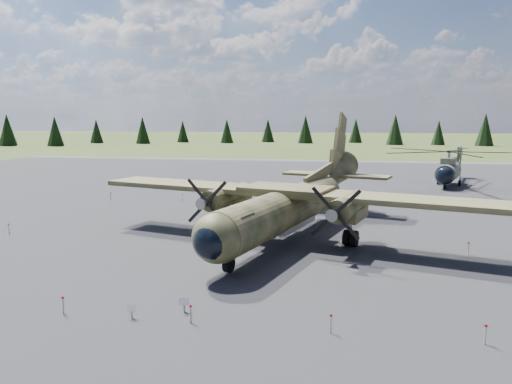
# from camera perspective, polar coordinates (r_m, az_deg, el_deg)

# --- Properties ---
(ground) EXTENTS (500.00, 500.00, 0.00)m
(ground) POSITION_cam_1_polar(r_m,az_deg,el_deg) (35.38, -4.08, -5.94)
(ground) COLOR #4D5827
(ground) RESTS_ON ground
(apron) EXTENTS (120.00, 120.00, 0.04)m
(apron) POSITION_cam_1_polar(r_m,az_deg,el_deg) (44.90, -1.02, -2.78)
(apron) COLOR #5D5C61
(apron) RESTS_ON ground
(transport_plane) EXTENTS (29.62, 26.45, 9.87)m
(transport_plane) POSITION_cam_1_polar(r_m,az_deg,el_deg) (36.69, 4.10, -0.88)
(transport_plane) COLOR #374022
(transport_plane) RESTS_ON ground
(helicopter_near) EXTENTS (22.85, 23.07, 4.61)m
(helicopter_near) POSITION_cam_1_polar(r_m,az_deg,el_deg) (68.44, 21.21, 3.34)
(helicopter_near) COLOR slate
(helicopter_near) RESTS_ON ground
(info_placard_left) EXTENTS (0.39, 0.17, 0.61)m
(info_placard_left) POSITION_cam_1_polar(r_m,az_deg,el_deg) (23.35, -14.06, -12.94)
(info_placard_left) COLOR gray
(info_placard_left) RESTS_ON ground
(info_placard_right) EXTENTS (0.46, 0.23, 0.69)m
(info_placard_right) POSITION_cam_1_polar(r_m,az_deg,el_deg) (23.55, -8.22, -12.44)
(info_placard_right) COLOR gray
(info_placard_right) RESTS_ON ground
(barrier_fence) EXTENTS (33.12, 29.62, 0.85)m
(barrier_fence) POSITION_cam_1_polar(r_m,az_deg,el_deg) (35.30, -4.85, -5.13)
(barrier_fence) COLOR silver
(barrier_fence) RESTS_ON ground
(treeline) EXTENTS (293.30, 287.95, 10.95)m
(treeline) POSITION_cam_1_polar(r_m,az_deg,el_deg) (35.81, -4.19, 2.00)
(treeline) COLOR black
(treeline) RESTS_ON ground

